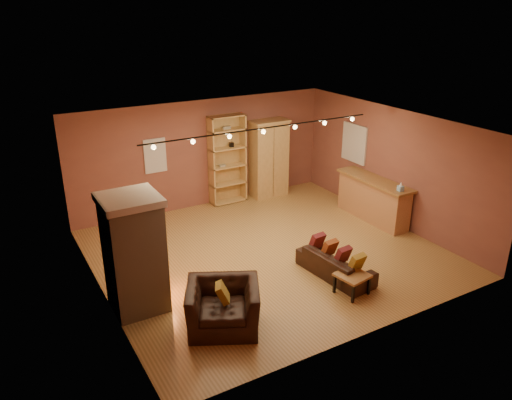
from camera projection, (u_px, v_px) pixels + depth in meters
floor at (267, 253)px, 10.85m from camera, size 7.00×7.00×0.00m
ceiling at (269, 126)px, 9.81m from camera, size 7.00×7.00×0.00m
back_wall at (203, 154)px, 12.94m from camera, size 7.00×0.02×2.80m
left_wall at (97, 228)px, 8.71m from camera, size 0.02×6.50×2.80m
right_wall at (393, 167)px, 11.95m from camera, size 0.02×6.50×2.80m
fireplace at (135, 254)px, 8.56m from camera, size 1.01×0.98×2.12m
back_window at (155, 156)px, 12.27m from camera, size 0.56×0.04×0.86m
bookcase at (226, 159)px, 13.19m from camera, size 0.98×0.38×2.38m
armoire at (269, 158)px, 13.69m from camera, size 1.05×0.60×2.14m
bar_counter at (373, 199)px, 12.33m from camera, size 0.59×2.20×1.05m
tissue_box at (401, 187)px, 11.36m from camera, size 0.14×0.14×0.23m
right_window at (354, 143)px, 12.97m from camera, size 0.05×0.90×1.00m
loveseat at (336, 260)px, 9.82m from camera, size 0.66×1.71×0.72m
armchair at (223, 299)px, 8.21m from camera, size 1.41×1.23×1.04m
coffee_table at (352, 277)px, 9.22m from camera, size 0.62×0.62×0.41m
track_rail at (263, 130)px, 10.01m from camera, size 5.20×0.09×0.13m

